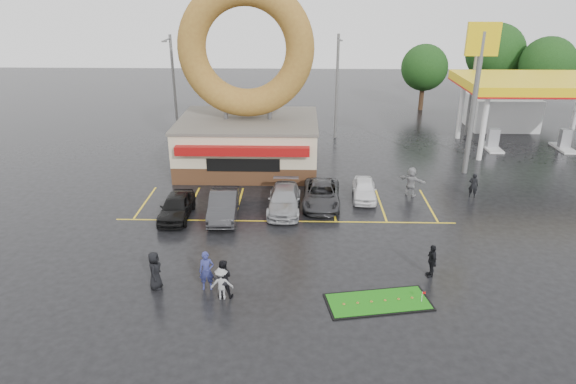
{
  "coord_description": "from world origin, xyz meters",
  "views": [
    {
      "loc": [
        0.89,
        -23.82,
        13.11
      ],
      "look_at": [
        0.22,
        2.59,
        2.2
      ],
      "focal_mm": 32.0,
      "sensor_mm": 36.0,
      "label": 1
    }
  ],
  "objects_px": {
    "gas_station": "(521,98)",
    "putting_green": "(378,302)",
    "donut_shop": "(248,109)",
    "person_blue": "(207,271)",
    "shell_sign": "(478,71)",
    "dumpster": "(186,155)",
    "car_silver": "(284,200)",
    "streetlight_left": "(174,86)",
    "car_dgrey": "(224,205)",
    "streetlight_mid": "(337,84)",
    "car_white": "(364,189)",
    "car_black": "(177,206)",
    "car_grey": "(321,194)",
    "streetlight_right": "(473,83)",
    "person_cameraman": "(432,261)"
  },
  "relations": [
    {
      "from": "streetlight_left",
      "to": "person_blue",
      "type": "bearing_deg",
      "value": -74.27
    },
    {
      "from": "car_black",
      "to": "car_dgrey",
      "type": "xyz_separation_m",
      "value": [
        2.78,
        0.17,
        0.04
      ]
    },
    {
      "from": "shell_sign",
      "to": "car_dgrey",
      "type": "height_order",
      "value": "shell_sign"
    },
    {
      "from": "donut_shop",
      "to": "person_blue",
      "type": "bearing_deg",
      "value": -91.08
    },
    {
      "from": "car_silver",
      "to": "person_blue",
      "type": "relative_size",
      "value": 2.55
    },
    {
      "from": "donut_shop",
      "to": "car_black",
      "type": "distance_m",
      "value": 10.51
    },
    {
      "from": "dumpster",
      "to": "streetlight_left",
      "type": "bearing_deg",
      "value": 119.31
    },
    {
      "from": "shell_sign",
      "to": "person_cameraman",
      "type": "xyz_separation_m",
      "value": [
        -5.83,
        -14.43,
        -6.55
      ]
    },
    {
      "from": "car_black",
      "to": "person_blue",
      "type": "relative_size",
      "value": 2.24
    },
    {
      "from": "car_black",
      "to": "car_dgrey",
      "type": "height_order",
      "value": "car_dgrey"
    },
    {
      "from": "streetlight_left",
      "to": "car_dgrey",
      "type": "xyz_separation_m",
      "value": [
        6.34,
        -15.97,
        -4.02
      ]
    },
    {
      "from": "gas_station",
      "to": "putting_green",
      "type": "distance_m",
      "value": 30.28
    },
    {
      "from": "car_silver",
      "to": "dumpster",
      "type": "relative_size",
      "value": 2.66
    },
    {
      "from": "shell_sign",
      "to": "donut_shop",
      "type": "bearing_deg",
      "value": 176.53
    },
    {
      "from": "streetlight_mid",
      "to": "car_grey",
      "type": "xyz_separation_m",
      "value": [
        -1.77,
        -15.01,
        -4.1
      ]
    },
    {
      "from": "streetlight_mid",
      "to": "person_blue",
      "type": "relative_size",
      "value": 4.8
    },
    {
      "from": "car_dgrey",
      "to": "shell_sign",
      "type": "bearing_deg",
      "value": 22.91
    },
    {
      "from": "car_white",
      "to": "person_blue",
      "type": "bearing_deg",
      "value": -124.13
    },
    {
      "from": "streetlight_left",
      "to": "putting_green",
      "type": "height_order",
      "value": "streetlight_left"
    },
    {
      "from": "car_dgrey",
      "to": "dumpster",
      "type": "bearing_deg",
      "value": 110.83
    },
    {
      "from": "streetlight_left",
      "to": "car_grey",
      "type": "bearing_deg",
      "value": -48.87
    },
    {
      "from": "streetlight_left",
      "to": "streetlight_right",
      "type": "xyz_separation_m",
      "value": [
        26.0,
        2.0,
        0.0
      ]
    },
    {
      "from": "shell_sign",
      "to": "car_silver",
      "type": "bearing_deg",
      "value": -151.87
    },
    {
      "from": "car_silver",
      "to": "car_white",
      "type": "xyz_separation_m",
      "value": [
        5.11,
        1.97,
        -0.07
      ]
    },
    {
      "from": "person_blue",
      "to": "car_silver",
      "type": "bearing_deg",
      "value": 62.74
    },
    {
      "from": "dumpster",
      "to": "car_white",
      "type": "bearing_deg",
      "value": -16.29
    },
    {
      "from": "streetlight_right",
      "to": "dumpster",
      "type": "height_order",
      "value": "streetlight_right"
    },
    {
      "from": "shell_sign",
      "to": "car_grey",
      "type": "height_order",
      "value": "shell_sign"
    },
    {
      "from": "donut_shop",
      "to": "shell_sign",
      "type": "xyz_separation_m",
      "value": [
        16.0,
        -0.97,
        2.91
      ]
    },
    {
      "from": "streetlight_mid",
      "to": "person_cameraman",
      "type": "xyz_separation_m",
      "value": [
        3.17,
        -23.35,
        -3.96
      ]
    },
    {
      "from": "car_white",
      "to": "putting_green",
      "type": "distance_m",
      "value": 11.75
    },
    {
      "from": "person_blue",
      "to": "car_grey",
      "type": "bearing_deg",
      "value": 53.2
    },
    {
      "from": "donut_shop",
      "to": "car_dgrey",
      "type": "bearing_deg",
      "value": -94.17
    },
    {
      "from": "gas_station",
      "to": "car_silver",
      "type": "bearing_deg",
      "value": -141.57
    },
    {
      "from": "car_silver",
      "to": "dumpster",
      "type": "distance_m",
      "value": 11.71
    },
    {
      "from": "donut_shop",
      "to": "car_grey",
      "type": "xyz_separation_m",
      "value": [
        5.23,
        -7.06,
        -3.78
      ]
    },
    {
      "from": "car_silver",
      "to": "dumpster",
      "type": "xyz_separation_m",
      "value": [
        -7.87,
        8.67,
        -0.04
      ]
    },
    {
      "from": "donut_shop",
      "to": "person_blue",
      "type": "relative_size",
      "value": 7.2
    },
    {
      "from": "car_grey",
      "to": "person_blue",
      "type": "height_order",
      "value": "person_blue"
    },
    {
      "from": "streetlight_mid",
      "to": "streetlight_right",
      "type": "distance_m",
      "value": 12.04
    },
    {
      "from": "shell_sign",
      "to": "dumpster",
      "type": "bearing_deg",
      "value": 175.4
    },
    {
      "from": "shell_sign",
      "to": "putting_green",
      "type": "bearing_deg",
      "value": -117.27
    },
    {
      "from": "car_white",
      "to": "person_blue",
      "type": "relative_size",
      "value": 1.97
    },
    {
      "from": "donut_shop",
      "to": "car_white",
      "type": "bearing_deg",
      "value": -36.69
    },
    {
      "from": "streetlight_mid",
      "to": "car_silver",
      "type": "bearing_deg",
      "value": -104.36
    },
    {
      "from": "shell_sign",
      "to": "person_blue",
      "type": "height_order",
      "value": "shell_sign"
    },
    {
      "from": "car_dgrey",
      "to": "car_silver",
      "type": "xyz_separation_m",
      "value": [
        3.58,
        1.07,
        -0.07
      ]
    },
    {
      "from": "streetlight_left",
      "to": "car_silver",
      "type": "height_order",
      "value": "streetlight_left"
    },
    {
      "from": "streetlight_mid",
      "to": "car_black",
      "type": "relative_size",
      "value": 2.14
    },
    {
      "from": "donut_shop",
      "to": "streetlight_right",
      "type": "bearing_deg",
      "value": 25.21
    }
  ]
}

